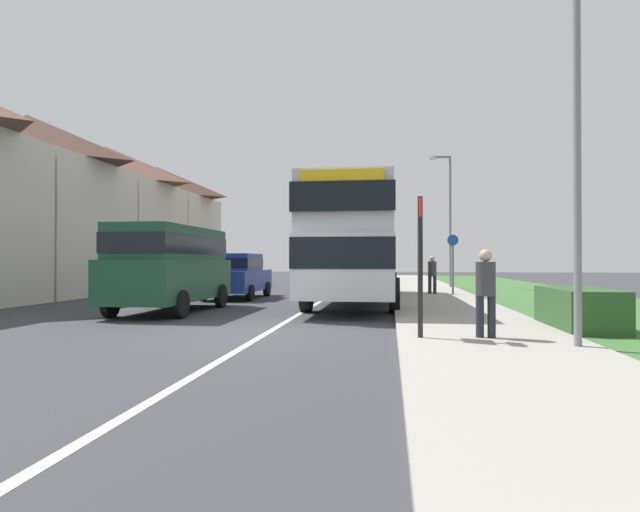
# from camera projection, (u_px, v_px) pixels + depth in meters

# --- Properties ---
(ground_plane) EXTENTS (120.00, 120.00, 0.00)m
(ground_plane) POSITION_uv_depth(u_px,v_px,m) (266.00, 334.00, 10.70)
(ground_plane) COLOR #38383D
(lane_marking_centre) EXTENTS (0.14, 60.00, 0.01)m
(lane_marking_centre) POSITION_uv_depth(u_px,v_px,m) (319.00, 303.00, 18.63)
(lane_marking_centre) COLOR silver
(lane_marking_centre) RESTS_ON ground_plane
(pavement_near_side) EXTENTS (3.20, 68.00, 0.12)m
(pavement_near_side) POSITION_uv_depth(u_px,v_px,m) (448.00, 307.00, 16.10)
(pavement_near_side) COLOR #9E998E
(pavement_near_side) RESTS_ON ground_plane
(grass_verge_seaward) EXTENTS (6.00, 68.00, 0.08)m
(grass_verge_seaward) POSITION_uv_depth(u_px,v_px,m) (598.00, 310.00, 15.54)
(grass_verge_seaward) COLOR #3D6B33
(grass_verge_seaward) RESTS_ON ground_plane
(roadside_hedge) EXTENTS (1.10, 2.52, 0.90)m
(roadside_hedge) POSITION_uv_depth(u_px,v_px,m) (579.00, 311.00, 10.89)
(roadside_hedge) COLOR #2D5128
(roadside_hedge) RESTS_ON ground_plane
(double_decker_bus) EXTENTS (2.80, 11.45, 3.70)m
(double_decker_bus) POSITION_uv_depth(u_px,v_px,m) (357.00, 241.00, 18.25)
(double_decker_bus) COLOR #BCBCC1
(double_decker_bus) RESTS_ON ground_plane
(parked_van_dark_green) EXTENTS (2.11, 5.19, 2.42)m
(parked_van_dark_green) POSITION_uv_depth(u_px,v_px,m) (171.00, 262.00, 15.26)
(parked_van_dark_green) COLOR #19472D
(parked_van_dark_green) RESTS_ON ground_plane
(parked_car_blue) EXTENTS (1.99, 4.31, 1.74)m
(parked_car_blue) POSITION_uv_depth(u_px,v_px,m) (236.00, 274.00, 20.79)
(parked_car_blue) COLOR navy
(parked_car_blue) RESTS_ON ground_plane
(pedestrian_at_stop) EXTENTS (0.34, 0.34, 1.67)m
(pedestrian_at_stop) POSITION_uv_depth(u_px,v_px,m) (486.00, 289.00, 9.36)
(pedestrian_at_stop) COLOR #23232D
(pedestrian_at_stop) RESTS_ON ground_plane
(pedestrian_walking_away) EXTENTS (0.34, 0.34, 1.67)m
(pedestrian_walking_away) POSITION_uv_depth(u_px,v_px,m) (432.00, 273.00, 21.81)
(pedestrian_walking_away) COLOR #23232D
(pedestrian_walking_away) RESTS_ON ground_plane
(bus_stop_sign) EXTENTS (0.09, 0.52, 2.60)m
(bus_stop_sign) POSITION_uv_depth(u_px,v_px,m) (420.00, 257.00, 9.38)
(bus_stop_sign) COLOR black
(bus_stop_sign) RESTS_ON ground_plane
(cycle_route_sign) EXTENTS (0.44, 0.08, 2.52)m
(cycle_route_sign) POSITION_uv_depth(u_px,v_px,m) (453.00, 262.00, 21.50)
(cycle_route_sign) COLOR slate
(cycle_route_sign) RESTS_ON ground_plane
(street_lamp_near) EXTENTS (1.14, 0.20, 7.62)m
(street_lamp_near) POSITION_uv_depth(u_px,v_px,m) (570.00, 78.00, 8.46)
(street_lamp_near) COLOR slate
(street_lamp_near) RESTS_ON ground_plane
(street_lamp_mid) EXTENTS (1.14, 0.20, 6.89)m
(street_lamp_mid) POSITION_uv_depth(u_px,v_px,m) (448.00, 212.00, 27.53)
(street_lamp_mid) COLOR slate
(street_lamp_mid) RESTS_ON ground_plane
(house_terrace_far_side) EXTENTS (6.85, 24.97, 7.65)m
(house_terrace_far_side) POSITION_uv_depth(u_px,v_px,m) (71.00, 212.00, 25.64)
(house_terrace_far_side) COLOR beige
(house_terrace_far_side) RESTS_ON ground_plane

